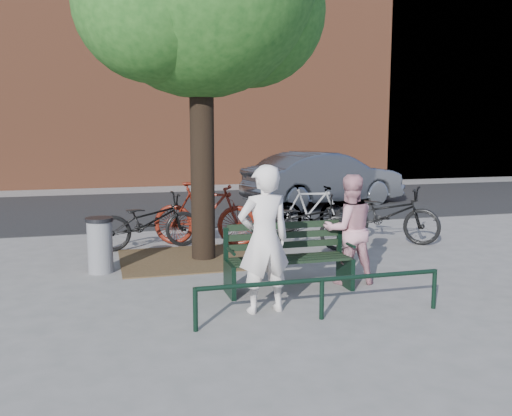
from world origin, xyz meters
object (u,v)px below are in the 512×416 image
object	(u,v)px
park_bench	(287,256)
litter_bin	(100,245)
bicycle_c	(303,222)
parked_car	(324,179)
person_right	(349,229)
person_left	(264,239)

from	to	relation	value
park_bench	litter_bin	distance (m)	3.00
bicycle_c	parked_car	xyz separation A→B (m)	(2.56, 5.26, 0.26)
person_right	bicycle_c	size ratio (longest dim) A/B	0.83
person_left	litter_bin	xyz separation A→B (m)	(-1.92, 2.47, -0.47)
litter_bin	parked_car	size ratio (longest dim) A/B	0.19
litter_bin	person_right	bearing A→B (deg)	-24.51
person_right	litter_bin	xyz separation A→B (m)	(-3.45, 1.57, -0.35)
person_left	person_right	bearing A→B (deg)	-155.23
bicycle_c	person_left	bearing A→B (deg)	176.52
park_bench	person_left	world-z (taller)	person_left
person_left	parked_car	distance (m)	9.47
parked_car	litter_bin	bearing A→B (deg)	120.21
park_bench	bicycle_c	xyz separation A→B (m)	(1.10, 2.38, 0.02)
person_right	bicycle_c	distance (m)	2.33
bicycle_c	litter_bin	bearing A→B (deg)	125.62
park_bench	bicycle_c	distance (m)	2.62
park_bench	person_left	distance (m)	1.10
litter_bin	person_left	bearing A→B (deg)	-52.12
litter_bin	parked_car	bearing A→B (deg)	44.23
litter_bin	bicycle_c	world-z (taller)	bicycle_c
person_right	bicycle_c	bearing A→B (deg)	-90.51
person_left	person_right	distance (m)	1.78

